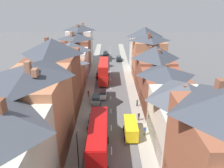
# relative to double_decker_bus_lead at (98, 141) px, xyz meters

# --- Properties ---
(pavement_left) EXTENTS (2.20, 104.00, 0.14)m
(pavement_left) POSITION_rel_double_decker_bus_lead_xyz_m (-3.29, 27.49, -2.75)
(pavement_left) COLOR gray
(pavement_left) RESTS_ON ground
(pavement_right) EXTENTS (2.20, 104.00, 0.14)m
(pavement_right) POSITION_rel_double_decker_bus_lead_xyz_m (6.91, 27.49, -2.75)
(pavement_right) COLOR gray
(pavement_right) RESTS_ON ground
(centre_line_dashes) EXTENTS (0.14, 97.80, 0.01)m
(centre_line_dashes) POSITION_rel_double_decker_bus_lead_xyz_m (1.81, 25.49, -2.81)
(centre_line_dashes) COLOR silver
(centre_line_dashes) RESTS_ON ground
(terrace_row_left) EXTENTS (8.00, 76.57, 14.26)m
(terrace_row_left) POSITION_rel_double_decker_bus_lead_xyz_m (-8.38, 14.36, 3.31)
(terrace_row_left) COLOR brown
(terrace_row_left) RESTS_ON ground
(terrace_row_right) EXTENTS (8.00, 66.45, 13.77)m
(terrace_row_right) POSITION_rel_double_decker_bus_lead_xyz_m (11.99, 11.04, 2.98)
(terrace_row_right) COLOR beige
(terrace_row_right) RESTS_ON ground
(double_decker_bus_lead) EXTENTS (2.74, 10.80, 5.30)m
(double_decker_bus_lead) POSITION_rel_double_decker_bus_lead_xyz_m (0.00, 0.00, 0.00)
(double_decker_bus_lead) COLOR #B70F0F
(double_decker_bus_lead) RESTS_ON ground
(double_decker_bus_mid_street) EXTENTS (2.74, 10.80, 5.30)m
(double_decker_bus_mid_street) POSITION_rel_double_decker_bus_lead_xyz_m (0.00, 30.44, 0.00)
(double_decker_bus_mid_street) COLOR red
(double_decker_bus_mid_street) RESTS_ON ground
(car_near_blue) EXTENTS (1.90, 4.57, 1.63)m
(car_near_blue) POSITION_rel_double_decker_bus_lead_xyz_m (4.91, 50.33, -1.99)
(car_near_blue) COLOR black
(car_near_blue) RESTS_ON ground
(car_near_silver) EXTENTS (1.90, 4.13, 1.62)m
(car_near_silver) POSITION_rel_double_decker_bus_lead_xyz_m (0.01, 19.95, -2.00)
(car_near_silver) COLOR silver
(car_near_silver) RESTS_ON ground
(car_parked_right_a) EXTENTS (1.90, 4.06, 1.60)m
(car_parked_right_a) POSITION_rel_double_decker_bus_lead_xyz_m (0.01, 58.58, -2.01)
(car_parked_right_a) COLOR #4C515B
(car_parked_right_a) RESTS_ON ground
(car_parked_left_b) EXTENTS (1.90, 4.40, 1.68)m
(car_parked_left_b) POSITION_rel_double_decker_bus_lead_xyz_m (-1.29, 8.37, -1.97)
(car_parked_left_b) COLOR #4C515B
(car_parked_left_b) RESTS_ON ground
(car_mid_white) EXTENTS (1.90, 4.42, 1.58)m
(car_mid_white) POSITION_rel_double_decker_bus_lead_xyz_m (-1.29, 33.39, -2.02)
(car_mid_white) COLOR maroon
(car_mid_white) RESTS_ON ground
(car_far_grey) EXTENTS (1.90, 4.59, 1.58)m
(car_far_grey) POSITION_rel_double_decker_bus_lead_xyz_m (-1.29, 17.29, -2.02)
(car_far_grey) COLOR gray
(car_far_grey) RESTS_ON ground
(delivery_van) EXTENTS (2.20, 5.20, 2.41)m
(delivery_van) POSITION_rel_double_decker_bus_lead_xyz_m (4.91, 5.36, -1.48)
(delivery_van) COLOR yellow
(delivery_van) RESTS_ON ground
(pedestrian_mid_left) EXTENTS (0.36, 0.22, 1.61)m
(pedestrian_mid_left) POSITION_rel_double_decker_bus_lead_xyz_m (7.16, 5.08, -1.78)
(pedestrian_mid_left) COLOR brown
(pedestrian_mid_left) RESTS_ON pavement_right
(pedestrian_mid_right) EXTENTS (0.36, 0.22, 1.61)m
(pedestrian_mid_right) POSITION_rel_double_decker_bus_lead_xyz_m (6.76, 9.65, -1.78)
(pedestrian_mid_right) COLOR #23232D
(pedestrian_mid_right) RESTS_ON pavement_right
(pedestrian_far_left) EXTENTS (0.36, 0.22, 1.61)m
(pedestrian_far_left) POSITION_rel_double_decker_bus_lead_xyz_m (7.16, 15.22, -1.78)
(pedestrian_far_left) COLOR #23232D
(pedestrian_far_left) RESTS_ON pavement_right
(pedestrian_far_right) EXTENTS (0.36, 0.22, 1.61)m
(pedestrian_far_right) POSITION_rel_double_decker_bus_lead_xyz_m (-3.13, 19.86, -1.78)
(pedestrian_far_right) COLOR brown
(pedestrian_far_right) RESTS_ON pavement_left
(street_lamp) EXTENTS (0.20, 1.12, 5.50)m
(street_lamp) POSITION_rel_double_decker_bus_lead_xyz_m (-2.44, -2.09, 0.43)
(street_lamp) COLOR black
(street_lamp) RESTS_ON ground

